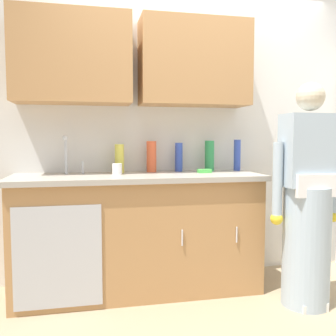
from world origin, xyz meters
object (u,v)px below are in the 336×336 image
object	(u,v)px
sink	(71,178)
bottle_water_short	(119,158)
bottle_water_tall	(151,157)
person_at_sink	(307,212)
bottle_cleaner_spray	(237,155)
bottle_dish_liquid	(209,156)
bottle_soap	(179,157)
cup_by_sink	(117,169)
sponge	(204,171)

from	to	relation	value
sink	bottle_water_short	bearing A→B (deg)	25.51
bottle_water_tall	bottle_water_short	bearing A→B (deg)	-178.43
person_at_sink	bottle_cleaner_spray	distance (m)	0.84
bottle_dish_liquid	person_at_sink	bearing A→B (deg)	-53.95
bottle_soap	bottle_water_tall	size ratio (longest dim) A/B	0.94
bottle_dish_liquid	cup_by_sink	bearing A→B (deg)	-168.54
bottle_soap	bottle_dish_liquid	bearing A→B (deg)	-5.83
cup_by_sink	sponge	size ratio (longest dim) A/B	0.80
sink	bottle_water_short	xyz separation A→B (m)	(0.39, 0.19, 0.13)
bottle_water_short	bottle_dish_liquid	bearing A→B (deg)	-0.63
bottle_cleaner_spray	bottle_water_tall	bearing A→B (deg)	178.33
bottle_cleaner_spray	bottle_water_tall	world-z (taller)	bottle_cleaner_spray
bottle_soap	bottle_cleaner_spray	xyz separation A→B (m)	(0.52, -0.03, 0.01)
person_at_sink	bottle_water_tall	world-z (taller)	person_at_sink
sink	sponge	size ratio (longest dim) A/B	4.55
sink	sponge	distance (m)	1.08
person_at_sink	bottle_water_tall	xyz separation A→B (m)	(-1.03, 0.72, 0.38)
bottle_cleaner_spray	bottle_dish_liquid	world-z (taller)	bottle_cleaner_spray
bottle_water_short	cup_by_sink	size ratio (longest dim) A/B	2.70
sink	bottle_dish_liquid	world-z (taller)	sink
bottle_cleaner_spray	sponge	bearing A→B (deg)	-157.78
sink	sponge	xyz separation A→B (m)	(1.08, 0.03, 0.03)
person_at_sink	sponge	size ratio (longest dim) A/B	14.73
bottle_water_short	bottle_cleaner_spray	size ratio (longest dim) A/B	0.87
bottle_soap	sponge	xyz separation A→B (m)	(0.18, -0.18, -0.11)
bottle_water_short	sink	bearing A→B (deg)	-154.49
bottle_water_short	bottle_water_tall	world-z (taller)	bottle_water_tall
cup_by_sink	person_at_sink	bearing A→B (deg)	-22.18
sink	bottle_soap	distance (m)	0.94
sink	cup_by_sink	bearing A→B (deg)	1.94
bottle_soap	bottle_water_short	bearing A→B (deg)	-177.90
sink	bottle_dish_liquid	distance (m)	1.19
bottle_cleaner_spray	cup_by_sink	bearing A→B (deg)	-171.55
bottle_cleaner_spray	bottle_dish_liquid	bearing A→B (deg)	178.58
sink	sponge	bearing A→B (deg)	1.56
person_at_sink	bottle_water_short	xyz separation A→B (m)	(-1.30, 0.72, 0.37)
sink	person_at_sink	size ratio (longest dim) A/B	0.31
person_at_sink	bottle_dish_liquid	world-z (taller)	person_at_sink
sink	bottle_water_short	distance (m)	0.45
sponge	cup_by_sink	bearing A→B (deg)	-178.63
sink	bottle_water_tall	distance (m)	0.70
sink	bottle_water_short	size ratio (longest dim) A/B	2.11
bottle_cleaner_spray	sink	bearing A→B (deg)	-173.16
person_at_sink	bottle_water_short	bearing A→B (deg)	151.11
person_at_sink	bottle_soap	size ratio (longest dim) A/B	6.57
bottle_water_short	bottle_cleaner_spray	distance (m)	1.04
cup_by_sink	bottle_soap	bearing A→B (deg)	19.43
bottle_cleaner_spray	bottle_water_tall	size ratio (longest dim) A/B	1.04
bottle_dish_liquid	bottle_cleaner_spray	bearing A→B (deg)	-1.42
bottle_cleaner_spray	bottle_soap	bearing A→B (deg)	176.31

